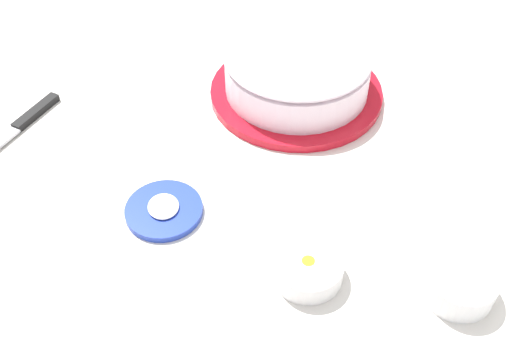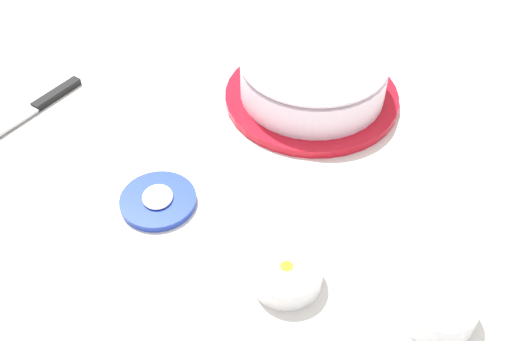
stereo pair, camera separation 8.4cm
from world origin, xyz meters
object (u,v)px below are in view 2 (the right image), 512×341
(frosted_cake, at_px, (316,78))
(sprinkle_bowl_rainbow, at_px, (443,306))
(spreading_knife, at_px, (37,108))
(frosting_tub_lid, at_px, (161,200))
(sprinkle_bowl_orange, at_px, (290,273))

(frosted_cake, distance_m, sprinkle_bowl_rainbow, 0.44)
(spreading_knife, height_order, sprinkle_bowl_rainbow, sprinkle_bowl_rainbow)
(frosted_cake, relative_size, frosting_tub_lid, 2.70)
(frosted_cake, height_order, sprinkle_bowl_orange, frosted_cake)
(frosting_tub_lid, relative_size, sprinkle_bowl_rainbow, 1.21)
(frosted_cake, relative_size, spreading_knife, 1.57)
(spreading_knife, xyz_separation_m, sprinkle_bowl_rainbow, (-0.46, -0.53, 0.01))
(spreading_knife, relative_size, sprinkle_bowl_orange, 2.06)
(spreading_knife, bearing_deg, frosted_cake, -93.09)
(spreading_knife, height_order, sprinkle_bowl_orange, sprinkle_bowl_orange)
(frosted_cake, xyz_separation_m, spreading_knife, (0.03, 0.46, -0.04))
(sprinkle_bowl_orange, bearing_deg, frosted_cake, -15.53)
(spreading_knife, bearing_deg, frosting_tub_lid, -138.72)
(spreading_knife, bearing_deg, sprinkle_bowl_orange, -136.62)
(sprinkle_bowl_orange, bearing_deg, frosting_tub_lid, 46.34)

